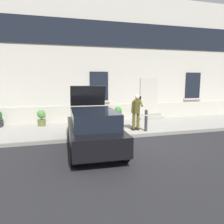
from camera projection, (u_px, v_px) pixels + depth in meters
The scene contains 12 objects.
ground_plane at pixel (132, 144), 8.58m from camera, with size 80.00×80.00×0.00m, color #232326.
sidewalk at pixel (114, 127), 11.24m from camera, with size 24.00×3.60×0.15m, color #99968E.
curb_edge at pixel (125, 136), 9.47m from camera, with size 24.00×0.12×0.15m, color gray.
building_facade at pixel (103, 61), 13.06m from camera, with size 24.00×1.52×7.50m.
entrance_stoop at pixel (150, 116), 13.40m from camera, with size 1.57×0.64×0.32m.
hatchback_car_black at pixel (93, 129), 7.78m from camera, with size 1.91×4.12×2.34m.
bollard_near_person at pixel (146, 119), 10.07m from camera, with size 0.15×0.15×1.04m.
bollard_far_left at pixel (80, 123), 9.26m from camera, with size 0.15×0.15×1.04m.
person_on_phone at pixel (136, 110), 10.15m from camera, with size 0.51×0.50×1.75m.
planter_olive at pixel (42, 117), 11.23m from camera, with size 0.44×0.44×0.86m.
planter_cream at pixel (82, 115), 11.87m from camera, with size 0.44×0.44×0.86m.
planter_terracotta at pixel (118, 113), 12.56m from camera, with size 0.44×0.44×0.86m.
Camera 1 is at (-2.97, -7.78, 2.59)m, focal length 34.01 mm.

